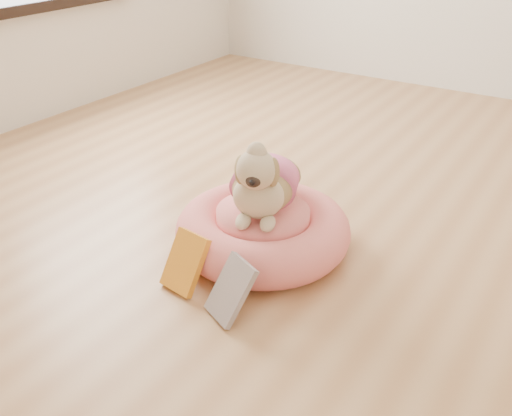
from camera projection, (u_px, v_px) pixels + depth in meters
The scene contains 5 objects.
floor at pixel (304, 217), 2.51m from camera, with size 4.50×4.50×0.00m, color #AC7647.
pet_bed at pixel (263, 230), 2.24m from camera, with size 0.69×0.69×0.18m.
dog at pixel (263, 170), 2.13m from camera, with size 0.31×0.45×0.33m, color brown, non-canonical shape.
book_yellow at pixel (185, 262), 2.02m from camera, with size 0.14×0.03×0.22m, color yellow.
book_white at pixel (231, 290), 1.88m from camera, with size 0.14×0.02×0.22m, color white.
Camera 1 is at (1.01, -1.95, 1.24)m, focal length 40.00 mm.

